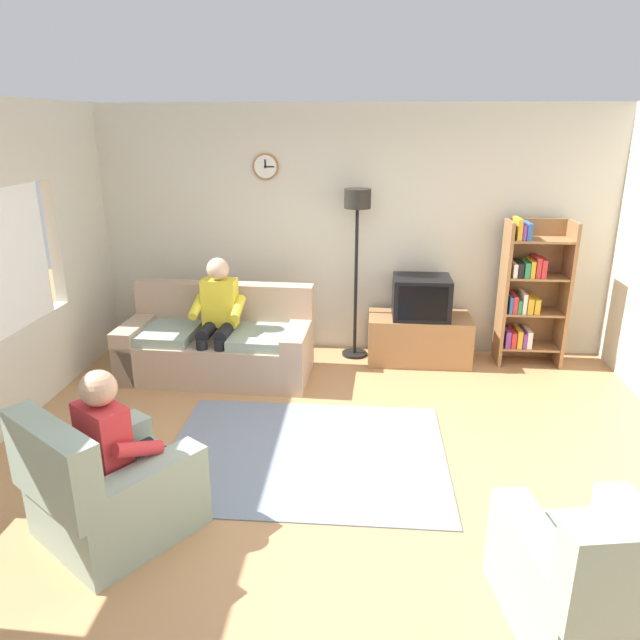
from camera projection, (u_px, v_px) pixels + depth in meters
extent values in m
plane|color=#B27F51|center=(339.00, 471.00, 4.40)|extent=(12.00, 12.00, 0.00)
cube|color=beige|center=(353.00, 232.00, 6.48)|extent=(6.20, 0.12, 2.70)
cylinder|color=olive|center=(266.00, 167.00, 6.26)|extent=(0.28, 0.03, 0.28)
cylinder|color=white|center=(265.00, 167.00, 6.24)|extent=(0.24, 0.01, 0.24)
cube|color=black|center=(265.00, 164.00, 6.23)|extent=(0.02, 0.01, 0.09)
cube|color=black|center=(269.00, 167.00, 6.23)|extent=(0.11, 0.01, 0.01)
cube|color=beige|center=(80.00, 232.00, 6.16)|extent=(0.12, 1.10, 1.20)
cube|color=tan|center=(217.00, 357.00, 6.01)|extent=(1.93, 0.91, 0.42)
cube|color=tan|center=(224.00, 305.00, 6.21)|extent=(1.91, 0.27, 0.48)
cube|color=tan|center=(298.00, 354.00, 5.89)|extent=(0.25, 0.85, 0.56)
cube|color=tan|center=(139.00, 347.00, 6.09)|extent=(0.25, 0.85, 0.56)
cube|color=gray|center=(263.00, 337.00, 5.83)|extent=(0.63, 0.70, 0.10)
cube|color=gray|center=(167.00, 333.00, 5.94)|extent=(0.63, 0.70, 0.10)
cube|color=olive|center=(419.00, 338.00, 6.39)|extent=(1.10, 0.56, 0.51)
cube|color=black|center=(417.00, 328.00, 6.63)|extent=(1.10, 0.04, 0.03)
cube|color=black|center=(421.00, 297.00, 6.22)|extent=(0.60, 0.48, 0.44)
cube|color=black|center=(423.00, 304.00, 5.99)|extent=(0.50, 0.01, 0.36)
cube|color=olive|center=(503.00, 293.00, 6.20)|extent=(0.04, 0.36, 1.55)
cube|color=olive|center=(565.00, 295.00, 6.15)|extent=(0.04, 0.36, 1.55)
cube|color=olive|center=(529.00, 290.00, 6.34)|extent=(0.64, 0.02, 1.55)
cube|color=olive|center=(527.00, 345.00, 6.36)|extent=(0.60, 0.34, 0.02)
cube|color=#72338C|center=(506.00, 336.00, 6.33)|extent=(0.05, 0.28, 0.18)
cube|color=red|center=(511.00, 337.00, 6.33)|extent=(0.05, 0.28, 0.17)
cube|color=gold|center=(517.00, 336.00, 6.32)|extent=(0.05, 0.28, 0.19)
cube|color=#72338C|center=(522.00, 338.00, 6.32)|extent=(0.04, 0.28, 0.17)
cube|color=silver|center=(527.00, 337.00, 6.31)|extent=(0.05, 0.28, 0.19)
cube|color=olive|center=(531.00, 312.00, 6.24)|extent=(0.60, 0.34, 0.02)
cube|color=#2D59A5|center=(509.00, 302.00, 6.21)|extent=(0.03, 0.28, 0.18)
cube|color=red|center=(513.00, 302.00, 6.20)|extent=(0.05, 0.28, 0.19)
cube|color=#267F4C|center=(517.00, 304.00, 6.21)|extent=(0.04, 0.28, 0.15)
cube|color=silver|center=(522.00, 301.00, 6.19)|extent=(0.04, 0.28, 0.21)
cube|color=gold|center=(528.00, 304.00, 6.20)|extent=(0.06, 0.28, 0.16)
cube|color=gold|center=(534.00, 304.00, 6.19)|extent=(0.06, 0.28, 0.16)
cube|color=olive|center=(536.00, 276.00, 6.12)|extent=(0.60, 0.34, 0.02)
cube|color=silver|center=(513.00, 269.00, 6.09)|extent=(0.04, 0.28, 0.14)
cube|color=black|center=(518.00, 268.00, 6.08)|extent=(0.05, 0.28, 0.15)
cube|color=#267F4C|center=(524.00, 268.00, 6.08)|extent=(0.05, 0.28, 0.16)
cube|color=gold|center=(530.00, 267.00, 6.07)|extent=(0.04, 0.28, 0.18)
cube|color=red|center=(536.00, 266.00, 6.06)|extent=(0.05, 0.28, 0.21)
cube|color=red|center=(541.00, 267.00, 6.06)|extent=(0.05, 0.28, 0.19)
cube|color=olive|center=(540.00, 240.00, 5.99)|extent=(0.60, 0.34, 0.02)
cube|color=gold|center=(517.00, 228.00, 5.95)|extent=(0.05, 0.28, 0.21)
cube|color=#72338C|center=(522.00, 231.00, 5.96)|extent=(0.04, 0.28, 0.16)
cube|color=#2D59A5|center=(527.00, 230.00, 5.95)|extent=(0.05, 0.28, 0.17)
cylinder|color=black|center=(354.00, 354.00, 6.61)|extent=(0.28, 0.28, 0.03)
cylinder|color=black|center=(356.00, 282.00, 6.35)|extent=(0.04, 0.04, 1.70)
cylinder|color=black|center=(358.00, 199.00, 6.06)|extent=(0.28, 0.28, 0.20)
cube|color=gray|center=(119.00, 501.00, 3.73)|extent=(1.14, 1.15, 0.40)
cube|color=gray|center=(53.00, 465.00, 3.32)|extent=(0.76, 0.61, 0.50)
cube|color=gray|center=(96.00, 472.00, 3.90)|extent=(0.63, 0.77, 0.56)
cube|color=gray|center=(148.00, 508.00, 3.54)|extent=(0.63, 0.77, 0.56)
cube|color=gray|center=(589.00, 592.00, 3.01)|extent=(0.93, 0.96, 0.40)
cube|color=gray|center=(534.00, 580.00, 2.98)|extent=(0.33, 0.82, 0.56)
cube|color=slate|center=(306.00, 454.00, 4.63)|extent=(2.20, 1.70, 0.01)
cube|color=yellow|center=(220.00, 303.00, 5.87)|extent=(0.35, 0.21, 0.48)
sphere|color=#D8AD8C|center=(218.00, 269.00, 5.75)|extent=(0.22, 0.22, 0.22)
cylinder|color=black|center=(225.00, 332.00, 5.76)|extent=(0.14, 0.38, 0.13)
cylinder|color=black|center=(207.00, 331.00, 5.78)|extent=(0.14, 0.38, 0.13)
cylinder|color=black|center=(221.00, 365.00, 5.67)|extent=(0.11, 0.11, 0.52)
cylinder|color=black|center=(203.00, 364.00, 5.69)|extent=(0.11, 0.11, 0.52)
cylinder|color=yellow|center=(238.00, 308.00, 5.76)|extent=(0.10, 0.33, 0.20)
cylinder|color=yellow|center=(197.00, 307.00, 5.81)|extent=(0.10, 0.33, 0.20)
cube|color=red|center=(104.00, 441.00, 3.55)|extent=(0.39, 0.36, 0.48)
sphere|color=tan|center=(98.00, 388.00, 3.44)|extent=(0.22, 0.22, 0.22)
cylinder|color=black|center=(127.00, 457.00, 3.82)|extent=(0.33, 0.39, 0.13)
cylinder|color=black|center=(143.00, 467.00, 3.71)|extent=(0.33, 0.39, 0.13)
cylinder|color=black|center=(155.00, 474.00, 4.03)|extent=(0.15, 0.15, 0.40)
cylinder|color=black|center=(171.00, 483.00, 3.92)|extent=(0.15, 0.15, 0.40)
cylinder|color=red|center=(101.00, 427.00, 3.76)|extent=(0.26, 0.32, 0.20)
cylinder|color=red|center=(138.00, 449.00, 3.50)|extent=(0.26, 0.32, 0.20)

